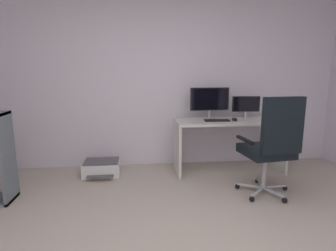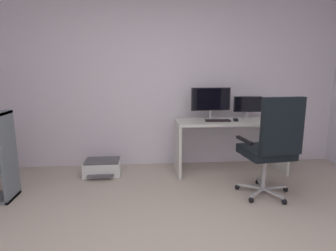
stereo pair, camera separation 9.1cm
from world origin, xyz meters
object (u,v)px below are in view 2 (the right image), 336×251
desk (230,134)px  printer (103,167)px  monitor_main (211,100)px  computer_mouse (235,120)px  monitor_secondary (248,106)px  keyboard (218,121)px  office_chair (272,144)px

desk → printer: (-1.82, 0.02, -0.45)m
monitor_main → computer_mouse: bearing=-35.0°
monitor_secondary → keyboard: size_ratio=1.19×
office_chair → printer: office_chair is taller
monitor_main → keyboard: 0.34m
monitor_secondary → office_chair: 1.11m
desk → monitor_main: bearing=149.3°
desk → office_chair: 0.93m
keyboard → office_chair: (0.39, -0.85, -0.12)m
monitor_main → printer: 1.82m
desk → monitor_secondary: monitor_secondary is taller
desk → monitor_secondary: (0.29, 0.15, 0.38)m
office_chair → computer_mouse: bearing=98.9°
desk → computer_mouse: 0.23m
monitor_secondary → computer_mouse: bearing=-138.8°
monitor_secondary → printer: bearing=-176.4°
office_chair → printer: (-2.00, 0.93, -0.54)m
printer → office_chair: bearing=-25.0°
monitor_main → printer: monitor_main is taller
computer_mouse → printer: computer_mouse is taller
desk → computer_mouse: computer_mouse is taller
monitor_secondary → keyboard: 0.57m
keyboard → computer_mouse: size_ratio=3.40×
keyboard → computer_mouse: bearing=1.8°
printer → computer_mouse: bearing=-2.5°
desk → monitor_main: 0.56m
office_chair → monitor_main: bearing=112.4°
desk → office_chair: size_ratio=1.32×
monitor_secondary → office_chair: size_ratio=0.35×
desk → monitor_main: monitor_main is taller
monitor_secondary → printer: 2.27m
monitor_main → keyboard: (0.05, -0.21, -0.26)m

